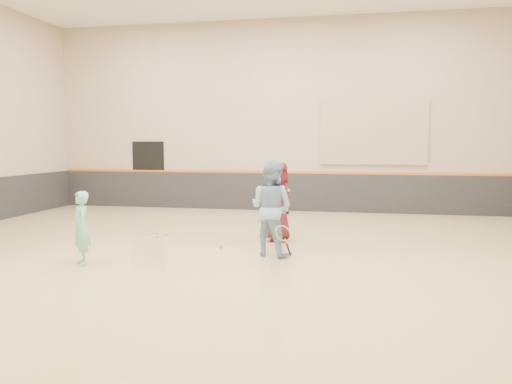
% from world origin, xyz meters
% --- Properties ---
extents(room, '(15.04, 12.04, 6.22)m').
position_xyz_m(room, '(0.00, 0.00, 0.81)').
color(room, tan).
rests_on(room, ground).
extents(wainscot_back, '(14.90, 0.04, 1.20)m').
position_xyz_m(wainscot_back, '(0.00, 5.97, 0.60)').
color(wainscot_back, '#232326').
rests_on(wainscot_back, floor).
extents(accent_stripe, '(14.90, 0.03, 0.06)m').
position_xyz_m(accent_stripe, '(0.00, 5.96, 1.22)').
color(accent_stripe, '#D85914').
rests_on(accent_stripe, wall_back).
extents(acoustic_panel, '(3.20, 0.08, 2.00)m').
position_xyz_m(acoustic_panel, '(2.80, 5.95, 2.50)').
color(acoustic_panel, tan).
rests_on(acoustic_panel, wall_back).
extents(doorway, '(1.10, 0.05, 2.20)m').
position_xyz_m(doorway, '(-4.50, 5.98, 1.10)').
color(doorway, black).
rests_on(doorway, floor).
extents(girl, '(0.54, 0.57, 1.32)m').
position_xyz_m(girl, '(-2.49, -1.72, 0.66)').
color(girl, '#7CD7BF').
rests_on(girl, floor).
extents(instructor, '(1.09, 0.98, 1.83)m').
position_xyz_m(instructor, '(0.70, -0.29, 0.92)').
color(instructor, '#8CB0D9').
rests_on(instructor, floor).
extents(young_man, '(0.67, 0.92, 1.75)m').
position_xyz_m(young_man, '(0.61, 1.14, 0.87)').
color(young_man, maroon).
rests_on(young_man, floor).
extents(held_racket, '(0.43, 0.43, 0.63)m').
position_xyz_m(held_racket, '(0.99, -0.72, 0.51)').
color(held_racket, '#94BF2A').
rests_on(held_racket, instructor).
extents(spare_racket, '(0.70, 0.70, 0.10)m').
position_xyz_m(spare_racket, '(-2.34, 1.19, 0.05)').
color(spare_racket, '#AADB30').
rests_on(spare_racket, floor).
extents(ball_under_racket, '(0.07, 0.07, 0.07)m').
position_xyz_m(ball_under_racket, '(-0.41, 0.07, 0.03)').
color(ball_under_racket, '#B7D431').
rests_on(ball_under_racket, floor).
extents(ball_in_hand, '(0.07, 0.07, 0.07)m').
position_xyz_m(ball_in_hand, '(0.85, 1.08, 1.13)').
color(ball_in_hand, '#C6E234').
rests_on(ball_in_hand, young_man).
extents(ball_beside_spare, '(0.07, 0.07, 0.07)m').
position_xyz_m(ball_beside_spare, '(-2.03, 1.19, 0.03)').
color(ball_beside_spare, '#CED631').
rests_on(ball_beside_spare, floor).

